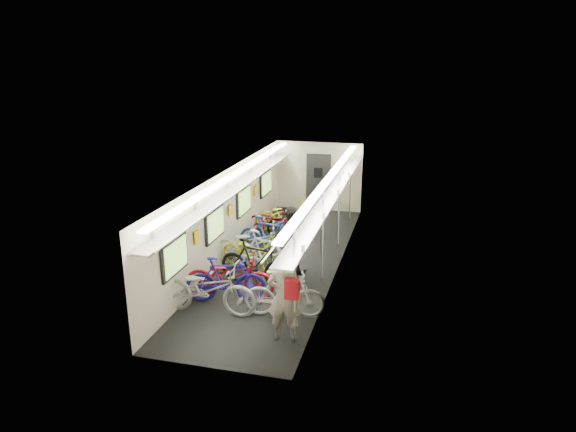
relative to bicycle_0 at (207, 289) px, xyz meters
The scene contains 16 objects.
train_car_shell 4.03m from the bicycle_0, 83.71° to the left, with size 10.00×10.00×10.00m.
bicycle_0 is the anchor object (origin of this frame).
bicycle_1 0.62m from the bicycle_0, 73.66° to the left, with size 0.50×1.77×1.06m, color #201894.
bicycle_2 0.79m from the bicycle_0, 75.18° to the left, with size 0.70×2.02×1.06m, color maroon.
bicycle_3 1.63m from the bicycle_0, 69.14° to the left, with size 0.55×1.94×1.16m, color black.
bicycle_4 2.37m from the bicycle_0, 85.25° to the left, with size 0.65×1.85×0.97m, color #BAC512.
bicycle_5 2.26m from the bicycle_0, 74.78° to the left, with size 0.53×1.89×1.14m, color silver.
bicycle_6 2.83m from the bicycle_0, 88.53° to the left, with size 0.72×2.06×1.08m, color #A4A4A9.
bicycle_7 3.55m from the bicycle_0, 85.16° to the left, with size 0.51×1.82×1.09m, color #1C40AB.
bicycle_8 4.96m from the bicycle_0, 89.88° to the left, with size 0.61×1.75×0.92m, color maroon.
bicycle_9 5.09m from the bicycle_0, 83.02° to the left, with size 0.44×1.57×0.94m, color black.
bicycle_10 5.70m from the bicycle_0, 87.95° to the left, with size 0.65×1.87×0.98m, color yellow.
bicycle_11 1.63m from the bicycle_0, ahead, with size 0.48×1.70×1.02m, color #BBBCBE.
passenger_near 1.96m from the bicycle_0, 18.68° to the right, with size 0.65×0.43×1.79m, color gray.
passenger_mid 2.91m from the bicycle_0, 66.34° to the left, with size 0.82×0.64×1.69m, color black.
backpack 2.43m from the bicycle_0, 26.24° to the right, with size 0.26×0.14×0.38m, color #B1111F.
Camera 1 is at (3.26, -12.21, 5.23)m, focal length 32.00 mm.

